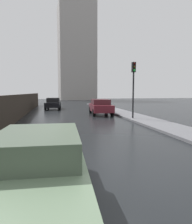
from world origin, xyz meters
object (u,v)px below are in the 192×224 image
Objects in this scene: car_maroon_mid_road at (101,106)px; traffic_light at (134,80)px; car_green_near_kerb at (37,170)px; car_black_far_ahead at (53,103)px.

traffic_light is at bearing -65.50° from car_maroon_mid_road.
car_green_near_kerb is 1.03× the size of traffic_light.
car_black_far_ahead is at bearing 118.28° from traffic_light.
car_green_near_kerb is 0.96× the size of car_black_far_ahead.
car_black_far_ahead is 13.07m from traffic_light.
car_maroon_mid_road is (4.61, 15.00, 0.03)m from car_green_near_kerb.
car_maroon_mid_road is 8.44m from car_black_far_ahead.
traffic_light is (1.61, -4.17, 2.32)m from car_maroon_mid_road.
car_green_near_kerb is at bearing -119.85° from traffic_light.
car_green_near_kerb is at bearing -103.65° from car_maroon_mid_road.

